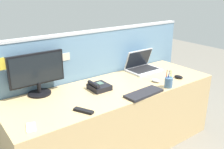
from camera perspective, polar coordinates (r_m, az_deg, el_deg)
ground_plane at (r=2.79m, az=0.64°, el=-16.38°), size 10.00×10.00×0.00m
desk at (r=2.60m, az=0.67°, el=-10.12°), size 2.15×0.74×0.70m
cubicle_divider at (r=2.79m, az=-4.39°, el=-2.16°), size 2.52×0.08×1.21m
desktop_monitor at (r=2.32m, az=-16.81°, el=0.52°), size 0.50×0.21×0.39m
laptop at (r=2.94m, az=6.83°, el=2.06°), size 0.37×0.28×0.24m
desk_phone at (r=2.39m, az=-3.07°, el=-2.79°), size 0.18×0.19×0.08m
keyboard_main at (r=2.30m, az=7.34°, el=-4.30°), size 0.39×0.17×0.02m
computer_mouse_right_hand at (r=2.61m, az=10.00°, el=-1.37°), size 0.07×0.11×0.03m
computer_mouse_left_hand at (r=2.77m, az=15.04°, el=-0.52°), size 0.08×0.11×0.03m
pen_cup at (r=2.49m, az=12.86°, el=-1.74°), size 0.08×0.08×0.18m
cell_phone_white_slab at (r=1.87m, az=-18.09°, el=-11.47°), size 0.10×0.14×0.01m
tv_remote at (r=2.00m, az=-6.55°, el=-8.27°), size 0.12×0.17×0.02m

